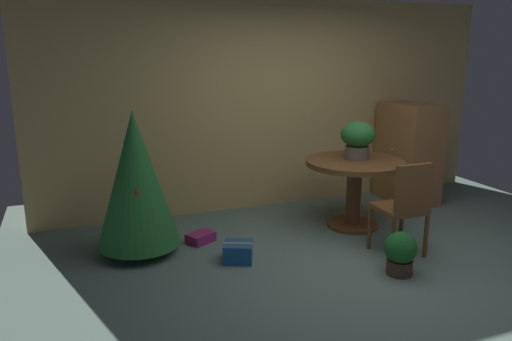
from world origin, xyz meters
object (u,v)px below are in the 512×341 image
holiday_tree (136,179)px  potted_plant (400,252)px  flower_vase (358,138)px  gift_box_purple (201,238)px  round_dining_table (354,177)px  wooden_chair_near (404,204)px  gift_box_blue (238,252)px  wooden_cabinet (408,153)px

holiday_tree → potted_plant: size_ratio=3.57×
flower_vase → gift_box_purple: 2.05m
round_dining_table → wooden_chair_near: (0.00, -0.89, -0.05)m
round_dining_table → gift_box_blue: round_dining_table is taller
flower_vase → holiday_tree: (-2.45, 0.05, -0.26)m
flower_vase → round_dining_table: bearing=-132.4°
flower_vase → gift_box_blue: (-1.59, -0.49, -0.93)m
gift_box_blue → wooden_cabinet: bearing=20.8°
holiday_tree → wooden_cabinet: size_ratio=1.10×
potted_plant → wooden_chair_near: bearing=50.8°
gift_box_purple → wooden_cabinet: (2.97, 0.45, 0.60)m
potted_plant → flower_vase: bearing=75.7°
flower_vase → gift_box_blue: flower_vase is taller
wooden_cabinet → gift_box_purple: bearing=-171.3°
gift_box_blue → gift_box_purple: (-0.21, 0.59, -0.04)m
round_dining_table → gift_box_purple: 1.84m
flower_vase → gift_box_purple: (-1.81, 0.10, -0.97)m
gift_box_purple → holiday_tree: bearing=-175.6°
round_dining_table → gift_box_purple: size_ratio=3.27×
gift_box_purple → potted_plant: bearing=-43.2°
flower_vase → wooden_cabinet: size_ratio=0.33×
gift_box_blue → round_dining_table: bearing=15.6°
holiday_tree → round_dining_table: bearing=-2.6°
round_dining_table → potted_plant: size_ratio=2.75×
holiday_tree → potted_plant: holiday_tree is taller
wooden_chair_near → gift_box_purple: (-1.76, 1.05, -0.48)m
holiday_tree → gift_box_blue: 1.21m
gift_box_purple → flower_vase: bearing=-3.2°
gift_box_blue → wooden_cabinet: wooden_cabinet is taller
wooden_chair_near → potted_plant: (-0.27, -0.34, -0.32)m
round_dining_table → gift_box_blue: size_ratio=3.14×
round_dining_table → wooden_cabinet: size_ratio=0.85×
round_dining_table → gift_box_blue: (-1.54, -0.43, -0.50)m
round_dining_table → holiday_tree: holiday_tree is taller
round_dining_table → wooden_cabinet: (1.21, 0.61, 0.06)m
round_dining_table → flower_vase: (0.05, 0.06, 0.43)m
flower_vase → wooden_cabinet: bearing=25.6°
holiday_tree → flower_vase: bearing=-1.2°
holiday_tree → gift_box_purple: bearing=4.4°
flower_vase → gift_box_purple: size_ratio=1.26×
wooden_chair_near → holiday_tree: (-2.39, 1.00, 0.23)m
gift_box_purple → potted_plant: (1.48, -1.39, 0.16)m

